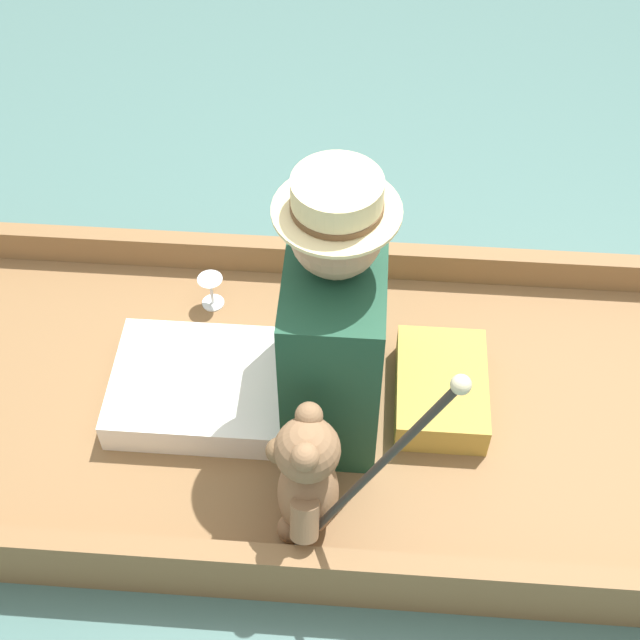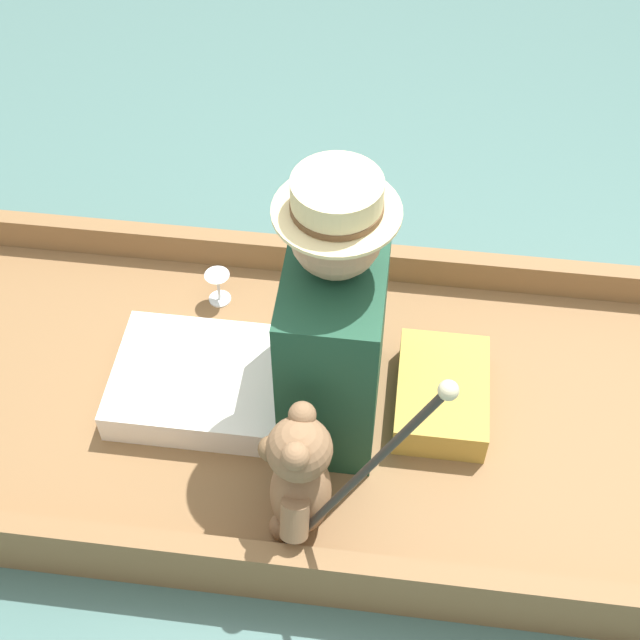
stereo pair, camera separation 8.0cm
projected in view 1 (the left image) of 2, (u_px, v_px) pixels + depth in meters
name	position (u px, v px, depth m)	size (l,w,h in m)	color
ground_plane	(334.00, 424.00, 2.81)	(16.00, 16.00, 0.00)	#476B66
punt_boat	(335.00, 412.00, 2.76)	(1.18, 3.37, 0.23)	brown
seat_cushion	(441.00, 389.00, 2.69)	(0.39, 0.27, 0.12)	#B7933D
seated_person	(305.00, 336.00, 2.47)	(0.46, 0.82, 0.90)	white
teddy_bear	(306.00, 479.00, 2.31)	(0.32, 0.19, 0.46)	#846042
wine_glass	(211.00, 285.00, 2.92)	(0.08, 0.08, 0.12)	silver
walking_cane	(381.00, 464.00, 2.03)	(0.04, 0.39, 0.83)	#2D2823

